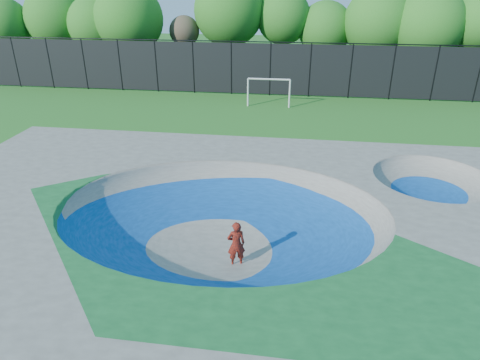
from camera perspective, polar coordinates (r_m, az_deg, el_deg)
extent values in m
plane|color=#21631B|center=(14.81, -2.35, -8.75)|extent=(120.00, 120.00, 0.00)
cube|color=gray|center=(14.40, -2.41, -6.28)|extent=(22.00, 14.00, 1.50)
imported|color=red|center=(13.47, -0.51, -8.55)|extent=(0.66, 0.54, 1.57)
cube|color=black|center=(13.91, -0.50, -11.15)|extent=(0.81, 0.47, 0.05)
cylinder|color=silver|center=(30.83, 1.06, 11.59)|extent=(0.12, 0.12, 1.96)
cylinder|color=silver|center=(30.63, 6.63, 11.34)|extent=(0.12, 0.12, 1.96)
cylinder|color=silver|center=(30.48, 3.89, 13.26)|extent=(2.93, 0.12, 0.12)
cylinder|color=black|center=(40.93, -27.72, 13.70)|extent=(0.09, 0.09, 4.00)
cylinder|color=black|center=(39.30, -24.02, 14.01)|extent=(0.09, 0.09, 4.00)
cylinder|color=black|center=(37.83, -20.02, 14.28)|extent=(0.09, 0.09, 4.00)
cylinder|color=black|center=(36.56, -15.70, 14.51)|extent=(0.09, 0.09, 4.00)
cylinder|color=black|center=(35.49, -11.09, 14.66)|extent=(0.09, 0.09, 4.00)
cylinder|color=black|center=(34.66, -6.23, 14.71)|extent=(0.09, 0.09, 4.00)
cylinder|color=black|center=(34.06, -1.16, 14.67)|extent=(0.09, 0.09, 4.00)
cylinder|color=black|center=(33.73, 4.05, 14.50)|extent=(0.09, 0.09, 4.00)
cylinder|color=black|center=(33.66, 9.31, 14.22)|extent=(0.09, 0.09, 4.00)
cylinder|color=black|center=(33.85, 14.53, 13.83)|extent=(0.09, 0.09, 4.00)
cylinder|color=black|center=(34.31, 19.63, 13.34)|extent=(0.09, 0.09, 4.00)
cylinder|color=black|center=(35.02, 24.55, 12.76)|extent=(0.09, 0.09, 4.00)
cylinder|color=black|center=(35.97, 29.21, 12.13)|extent=(0.09, 0.09, 4.00)
cube|color=black|center=(33.73, 4.05, 14.50)|extent=(48.00, 0.03, 3.80)
cylinder|color=black|center=(33.41, 4.16, 17.87)|extent=(48.00, 0.08, 0.08)
cylinder|color=#403320|center=(45.99, -28.09, 13.87)|extent=(0.44, 0.44, 2.83)
sphere|color=#246A1C|center=(45.63, -28.93, 17.70)|extent=(4.62, 4.62, 4.62)
cylinder|color=#403320|center=(44.88, -22.34, 14.70)|extent=(0.44, 0.44, 2.83)
sphere|color=#246A1C|center=(44.47, -23.14, 19.19)|extent=(5.76, 5.76, 5.76)
cylinder|color=#403320|center=(41.98, -17.84, 14.67)|extent=(0.44, 0.44, 2.74)
sphere|color=#246A1C|center=(41.56, -18.46, 19.07)|extent=(5.05, 5.05, 5.05)
cylinder|color=#403320|center=(40.25, -14.03, 14.90)|extent=(0.44, 0.44, 3.02)
sphere|color=#246A1C|center=(39.79, -14.62, 20.10)|extent=(5.80, 5.80, 5.80)
cylinder|color=#403320|center=(39.91, -7.22, 15.36)|extent=(0.44, 0.44, 3.05)
sphere|color=brown|center=(39.54, -7.44, 19.10)|extent=(2.60, 2.60, 2.60)
cylinder|color=#403320|center=(39.59, -1.42, 15.84)|extent=(0.44, 0.44, 3.56)
sphere|color=#246A1C|center=(39.13, -1.49, 21.63)|extent=(5.93, 5.93, 5.93)
cylinder|color=#403320|center=(39.69, 5.57, 15.78)|extent=(0.44, 0.44, 3.59)
sphere|color=#246A1C|center=(39.27, 5.80, 20.84)|extent=(4.59, 4.59, 4.59)
cylinder|color=#403320|center=(39.89, 10.91, 14.84)|extent=(0.44, 0.44, 2.67)
sphere|color=#246A1C|center=(39.48, 11.29, 19.19)|extent=(4.57, 4.57, 4.57)
cylinder|color=#403320|center=(39.35, 17.27, 14.24)|extent=(0.44, 0.44, 2.93)
sphere|color=#246A1C|center=(38.89, 17.98, 19.41)|extent=(5.66, 5.66, 5.66)
cylinder|color=#403320|center=(39.12, 22.85, 13.26)|extent=(0.44, 0.44, 2.80)
sphere|color=#246A1C|center=(38.65, 23.76, 18.35)|extent=(5.69, 5.69, 5.69)
cylinder|color=#403320|center=(40.00, 28.18, 13.03)|extent=(0.44, 0.44, 3.51)
sphere|color=#246A1C|center=(39.58, 29.24, 17.82)|extent=(4.47, 4.47, 4.47)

